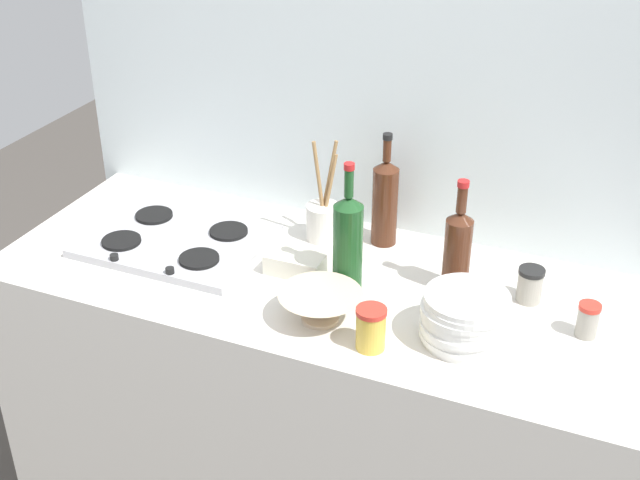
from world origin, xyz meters
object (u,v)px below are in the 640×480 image
Objects in this scene: utensil_crock at (323,219)px; mixing_bowl at (320,305)px; wine_bottle_mid_right at (457,248)px; stovetop_hob at (176,241)px; condiment_jar_rear at (588,320)px; butter_dish at (296,264)px; condiment_jar_front at (371,328)px; condiment_jar_spare at (530,285)px; wine_bottle_leftmost at (385,201)px; wine_bottle_mid_left at (348,243)px; plate_stack at (464,318)px.

mixing_bowl is at bearing -68.11° from utensil_crock.
stovetop_hob is at bearing -173.52° from wine_bottle_mid_right.
condiment_jar_rear is at bearing -14.12° from utensil_crock.
butter_dish is 0.77m from condiment_jar_rear.
mixing_bowl is 0.17m from condiment_jar_front.
condiment_jar_spare is (0.61, 0.11, 0.02)m from butter_dish.
stovetop_hob is 0.81m from wine_bottle_mid_right.
mixing_bowl is 0.42m from utensil_crock.
utensil_crock is (-0.01, 0.21, 0.03)m from butter_dish.
wine_bottle_leftmost is at bearing 88.07° from mixing_bowl.
wine_bottle_mid_left is 0.30m from utensil_crock.
condiment_jar_rear is (0.61, -0.24, -0.09)m from wine_bottle_leftmost.
mixing_bowl is 0.70× the size of utensil_crock.
mixing_bowl is (-0.35, -0.06, -0.02)m from plate_stack.
condiment_jar_spare reaches higher than stovetop_hob.
butter_dish is at bearing 166.15° from plate_stack.
plate_stack is at bearing -153.51° from condiment_jar_rear.
condiment_jar_front is 1.17× the size of condiment_jar_spare.
wine_bottle_mid_left is at bearing -54.49° from utensil_crock.
condiment_jar_front is (-0.11, -0.33, -0.07)m from wine_bottle_mid_right.
condiment_jar_front is (0.30, -0.24, 0.03)m from butter_dish.
condiment_jar_rear is at bearing 26.49° from plate_stack.
utensil_crock reaches higher than mixing_bowl.
condiment_jar_rear is at bearing 28.38° from condiment_jar_front.
stovetop_hob is 4.63× the size of condiment_jar_front.
condiment_jar_rear is at bearing 0.94° from butter_dish.
wine_bottle_mid_left reaches higher than condiment_jar_rear.
butter_dish is at bearing -167.22° from wine_bottle_mid_right.
stovetop_hob is 3.21× the size of butter_dish.
stovetop_hob is 2.39× the size of plate_stack.
plate_stack is 1.34× the size of butter_dish.
wine_bottle_leftmost is at bearing 162.35° from condiment_jar_spare.
wine_bottle_mid_left reaches higher than wine_bottle_leftmost.
butter_dish is at bearing -88.18° from utensil_crock.
utensil_crock reaches higher than condiment_jar_rear.
condiment_jar_front reaches higher than butter_dish.
wine_bottle_leftmost is at bearing 158.18° from condiment_jar_rear.
condiment_jar_front is (-0.19, -0.12, -0.01)m from plate_stack.
wine_bottle_mid_right is 0.39m from mixing_bowl.
condiment_jar_spare is at bearing 32.26° from mixing_bowl.
plate_stack is at bearing -8.19° from stovetop_hob.
condiment_jar_front reaches higher than condiment_jar_rear.
butter_dish is (-0.16, -0.26, -0.11)m from wine_bottle_leftmost.
butter_dish is at bearing -169.53° from condiment_jar_spare.
utensil_crock is at bearing 111.89° from mixing_bowl.
wine_bottle_mid_left is 2.32× the size of butter_dish.
stovetop_hob is at bearing -151.52° from utensil_crock.
wine_bottle_mid_left reaches higher than butter_dish.
utensil_crock is 3.23× the size of condiment_jar_spare.
stovetop_hob is at bearing 160.53° from condiment_jar_front.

